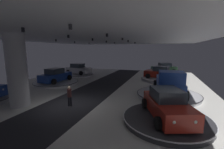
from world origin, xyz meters
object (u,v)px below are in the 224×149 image
object	(u,v)px
pickup_truck_mid_right	(169,84)
display_car_far_left	(78,69)
display_platform_mid_left	(56,83)
visitor_walking_near	(69,95)
display_car_mid_left	(56,76)
display_platform_deep_right	(164,73)
column_left	(17,71)
display_platform_far_left	(79,75)
display_platform_far_right	(160,79)
display_car_deep_right	(164,68)
display_car_far_right	(160,73)
display_platform_near_right	(166,119)
display_platform_mid_right	(168,95)
display_car_near_right	(167,105)

from	to	relation	value
pickup_truck_mid_right	display_car_far_left	size ratio (longest dim) A/B	1.21
display_platform_mid_left	visitor_walking_near	size ratio (longest dim) A/B	3.45
display_car_mid_left	display_platform_deep_right	distance (m)	18.28
column_left	display_platform_far_left	world-z (taller)	column_left
display_platform_far_right	display_car_deep_right	distance (m)	6.26
column_left	display_car_far_right	world-z (taller)	column_left
pickup_truck_mid_right	display_car_far_right	distance (m)	8.11
display_platform_near_right	display_platform_mid_left	bearing A→B (deg)	154.22
display_platform_mid_right	display_platform_far_left	size ratio (longest dim) A/B	1.15
display_platform_deep_right	visitor_walking_near	distance (m)	20.06
pickup_truck_mid_right	display_car_far_left	xyz separation A→B (m)	(-14.11, 7.78, -0.16)
display_platform_deep_right	display_platform_far_right	bearing A→B (deg)	-94.39
display_platform_far_left	display_car_far_left	bearing A→B (deg)	168.94
column_left	visitor_walking_near	distance (m)	4.31
display_platform_far_right	display_platform_mid_left	bearing A→B (deg)	-151.89
display_platform_deep_right	pickup_truck_mid_right	bearing A→B (deg)	-87.95
display_car_deep_right	visitor_walking_near	distance (m)	20.07
display_platform_mid_right	pickup_truck_mid_right	size ratio (longest dim) A/B	1.05
display_platform_far_right	display_car_deep_right	bearing A→B (deg)	85.35
display_platform_mid_left	display_platform_deep_right	xyz separation A→B (m)	(12.96, 12.83, 0.00)
display_platform_mid_left	display_car_far_right	xyz separation A→B (m)	(12.51, 6.66, 0.90)
display_platform_mid_right	display_car_deep_right	distance (m)	13.95
display_platform_far_right	display_platform_far_left	world-z (taller)	display_platform_far_left
display_car_mid_left	display_platform_deep_right	bearing A→B (deg)	44.78
display_car_mid_left	pickup_truck_mid_right	distance (m)	13.54
display_platform_far_left	display_platform_mid_left	bearing A→B (deg)	-84.46
pickup_truck_mid_right	display_platform_mid_right	bearing A→B (deg)	93.56
pickup_truck_mid_right	display_car_deep_right	world-z (taller)	pickup_truck_mid_right
display_platform_near_right	display_platform_far_left	world-z (taller)	display_platform_near_right
display_car_mid_left	pickup_truck_mid_right	bearing A→B (deg)	-5.78
display_car_mid_left	display_car_far_left	world-z (taller)	display_car_far_left
display_car_deep_right	display_car_far_left	world-z (taller)	display_car_far_left
column_left	display_platform_far_right	distance (m)	17.29
display_platform_far_left	display_car_far_right	bearing A→B (deg)	1.22
display_platform_near_right	display_platform_far_right	distance (m)	13.09
display_platform_near_right	display_platform_far_right	xyz separation A→B (m)	(-0.76, 13.06, -0.01)
display_car_near_right	display_car_deep_right	distance (m)	19.21
display_car_far_right	visitor_walking_near	distance (m)	14.19
display_platform_near_right	display_platform_far_left	distance (m)	18.85
display_platform_mid_left	display_car_near_right	distance (m)	14.72
display_platform_near_right	visitor_walking_near	distance (m)	7.07
display_car_mid_left	visitor_walking_near	xyz separation A→B (m)	(6.22, -6.02, -0.17)
column_left	display_platform_far_left	bearing A→B (deg)	102.90
column_left	visitor_walking_near	size ratio (longest dim) A/B	3.46
display_platform_mid_right	pickup_truck_mid_right	bearing A→B (deg)	-86.44
display_platform_far_right	visitor_walking_near	size ratio (longest dim) A/B	3.28
display_car_far_left	display_platform_deep_right	bearing A→B (deg)	25.32
display_platform_deep_right	visitor_walking_near	size ratio (longest dim) A/B	3.46
display_platform_mid_right	display_platform_far_right	size ratio (longest dim) A/B	1.09
display_platform_far_right	display_platform_far_left	bearing A→B (deg)	-178.75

